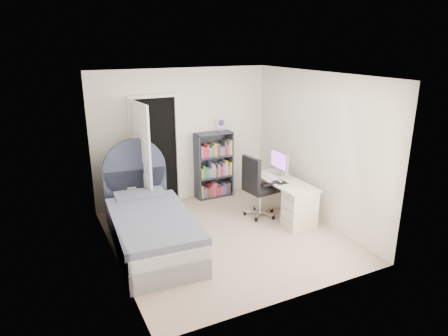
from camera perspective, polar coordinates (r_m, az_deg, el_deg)
name	(u,v)px	position (r m, az deg, el deg)	size (l,w,h in m)	color
room_shell	(225,161)	(5.96, 0.21, 1.08)	(3.50, 3.70, 2.60)	tan
door	(147,156)	(7.12, -10.97, 1.71)	(0.92, 0.83, 2.06)	black
bed	(150,225)	(6.14, -10.52, -8.00)	(1.23, 2.37, 1.42)	gray
nightstand	(134,197)	(7.07, -12.76, -4.06)	(0.40, 0.40, 0.59)	tan
floor_lamp	(140,185)	(7.11, -11.88, -2.45)	(0.19, 0.19, 1.36)	silver
bookcase	(214,167)	(7.80, -1.39, 0.12)	(0.72, 0.31, 1.53)	#323844
desk	(283,196)	(7.06, 8.44, -4.03)	(0.54, 1.36, 1.11)	beige
office_chair	(257,184)	(6.89, 4.73, -2.29)	(0.59, 0.60, 1.10)	silver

